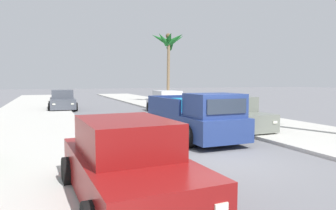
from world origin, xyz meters
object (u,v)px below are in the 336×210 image
object	(u,v)px
palm_tree_left_fore	(169,43)
car_right_near	(231,115)
car_left_mid	(167,102)
car_right_mid	(62,101)
pickup_truck	(195,118)
car_left_near	(127,164)

from	to	relation	value
palm_tree_left_fore	car_right_near	bearing A→B (deg)	-102.62
car_left_mid	car_right_mid	bearing A→B (deg)	145.61
car_right_near	car_left_mid	world-z (taller)	same
pickup_truck	car_right_near	world-z (taller)	pickup_truck
pickup_truck	car_right_near	bearing A→B (deg)	26.75
car_left_mid	palm_tree_left_fore	bearing A→B (deg)	67.35
pickup_truck	palm_tree_left_fore	xyz separation A→B (m)	(6.21, 18.35, 5.16)
palm_tree_left_fore	pickup_truck	bearing A→B (deg)	-108.70
pickup_truck	car_right_near	size ratio (longest dim) A/B	1.22
car_right_near	palm_tree_left_fore	distance (m)	18.34
car_left_near	palm_tree_left_fore	distance (m)	26.11
pickup_truck	palm_tree_left_fore	distance (m)	20.05
car_right_near	car_left_near	bearing A→B (deg)	-135.04
car_left_near	car_right_near	size ratio (longest dim) A/B	1.01
pickup_truck	car_right_mid	world-z (taller)	pickup_truck
car_left_near	car_right_near	xyz separation A→B (m)	(6.32, 6.32, 0.00)
pickup_truck	car_right_mid	xyz separation A→B (m)	(-4.18, 14.19, -0.08)
pickup_truck	car_right_near	xyz separation A→B (m)	(2.37, 1.19, -0.08)
car_left_near	palm_tree_left_fore	bearing A→B (deg)	66.59
car_right_near	car_left_mid	bearing A→B (deg)	88.76
car_right_near	car_right_mid	bearing A→B (deg)	116.74
pickup_truck	car_left_near	distance (m)	6.47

